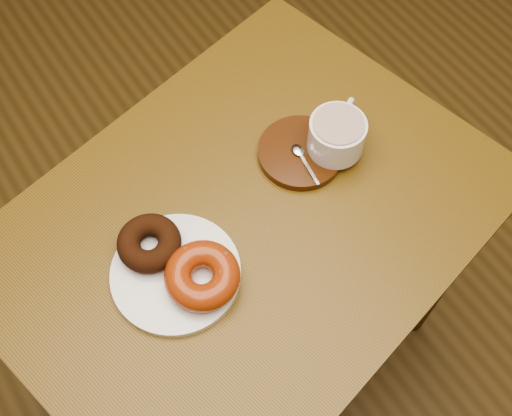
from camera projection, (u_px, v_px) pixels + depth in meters
ground at (261, 335)px, 1.79m from camera, size 6.00×6.00×0.00m
cafe_table at (247, 252)px, 1.18m from camera, size 0.96×0.80×0.79m
donut_plate at (176, 273)px, 1.02m from camera, size 0.22×0.22×0.01m
donut_cinnamon at (149, 243)px, 1.02m from camera, size 0.12×0.12×0.04m
donut_caramel at (202, 276)px, 0.99m from camera, size 0.14×0.14×0.04m
saucer at (301, 152)px, 1.13m from camera, size 0.19×0.19×0.02m
coffee_cup at (337, 134)px, 1.09m from camera, size 0.12×0.10×0.07m
teaspoon at (300, 154)px, 1.11m from camera, size 0.02×0.09×0.01m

